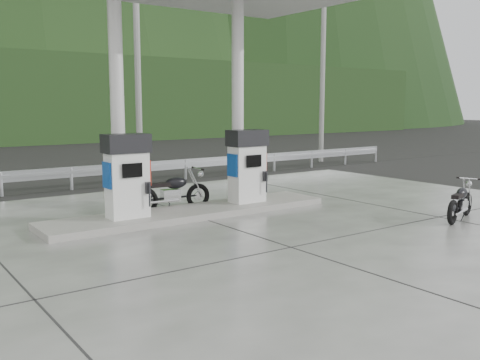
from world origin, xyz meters
TOP-DOWN VIEW (x-y plane):
  - ground at (0.00, 0.00)m, footprint 160.00×160.00m
  - forecourt_apron at (0.00, 0.00)m, footprint 18.00×14.00m
  - pump_island at (0.00, 2.50)m, footprint 7.00×1.40m
  - gas_pump_left at (-1.60, 2.50)m, footprint 0.95×0.55m
  - gas_pump_right at (1.60, 2.50)m, footprint 0.95×0.55m
  - canopy_column_left at (-1.60, 2.90)m, footprint 0.30×0.30m
  - canopy_column_right at (1.60, 2.90)m, footprint 0.30×0.30m
  - guardrail at (0.00, 8.00)m, footprint 26.00×0.16m
  - road at (0.00, 11.50)m, footprint 60.00×7.00m
  - utility_pole_b at (2.00, 9.50)m, footprint 0.22×0.22m
  - utility_pole_c at (11.00, 9.50)m, footprint 0.22×0.22m
  - motorcycle_left at (-0.12, 3.23)m, footprint 1.92×0.74m
  - motorcycle_right at (4.63, -1.44)m, footprint 1.71×0.98m

SIDE VIEW (x-z plane):
  - ground at x=0.00m, z-range 0.00..0.00m
  - road at x=0.00m, z-range 0.00..0.01m
  - forecourt_apron at x=0.00m, z-range 0.00..0.02m
  - pump_island at x=0.00m, z-range 0.02..0.17m
  - motorcycle_right at x=4.63m, z-range 0.02..0.79m
  - motorcycle_left at x=-0.12m, z-range 0.02..0.91m
  - guardrail at x=0.00m, z-range 0.00..1.42m
  - gas_pump_left at x=-1.60m, z-range 0.17..1.97m
  - gas_pump_right at x=1.60m, z-range 0.17..1.97m
  - canopy_column_left at x=-1.60m, z-range 0.17..5.17m
  - canopy_column_right at x=1.60m, z-range 0.17..5.17m
  - utility_pole_b at x=2.00m, z-range 0.00..8.00m
  - utility_pole_c at x=11.00m, z-range 0.00..8.00m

